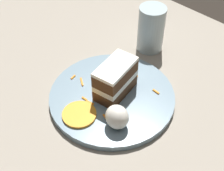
% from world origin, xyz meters
% --- Properties ---
extents(ground_plane, '(6.00, 6.00, 0.00)m').
position_xyz_m(ground_plane, '(0.00, 0.00, 0.00)').
color(ground_plane, black).
rests_on(ground_plane, ground).
extents(dining_table, '(1.37, 0.95, 0.02)m').
position_xyz_m(dining_table, '(0.00, 0.00, 0.01)').
color(dining_table, gray).
rests_on(dining_table, ground).
extents(plate, '(0.29, 0.29, 0.02)m').
position_xyz_m(plate, '(-0.05, -0.02, 0.03)').
color(plate, gray).
rests_on(plate, dining_table).
extents(cake_slice, '(0.07, 0.11, 0.08)m').
position_xyz_m(cake_slice, '(-0.05, -0.03, 0.08)').
color(cake_slice, '#4C2D19').
rests_on(cake_slice, plate).
extents(cream_dollop, '(0.05, 0.05, 0.05)m').
position_xyz_m(cream_dollop, '(-0.12, 0.04, 0.06)').
color(cream_dollop, white).
rests_on(cream_dollop, plate).
extents(orange_garnish, '(0.07, 0.07, 0.01)m').
position_xyz_m(orange_garnish, '(-0.04, 0.08, 0.04)').
color(orange_garnish, orange).
rests_on(orange_garnish, plate).
extents(carrot_shreds_scatter, '(0.19, 0.16, 0.00)m').
position_xyz_m(carrot_shreds_scatter, '(-0.03, -0.02, 0.04)').
color(carrot_shreds_scatter, orange).
rests_on(carrot_shreds_scatter, plate).
extents(drinking_glass, '(0.07, 0.07, 0.12)m').
position_xyz_m(drinking_glass, '(0.02, -0.23, 0.08)').
color(drinking_glass, silver).
rests_on(drinking_glass, dining_table).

